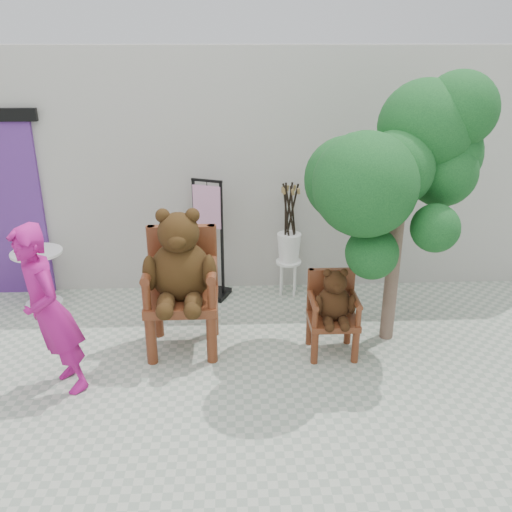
# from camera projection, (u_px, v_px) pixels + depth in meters

# --- Properties ---
(ground_plane) EXTENTS (60.00, 60.00, 0.00)m
(ground_plane) POSITION_uv_depth(u_px,v_px,m) (244.00, 410.00, 4.80)
(ground_plane) COLOR #A3A897
(ground_plane) RESTS_ON ground
(back_wall) EXTENTS (9.00, 1.00, 3.00)m
(back_wall) POSITION_uv_depth(u_px,v_px,m) (237.00, 167.00, 7.11)
(back_wall) COLOR #AEACA3
(back_wall) RESTS_ON ground
(chair_big) EXTENTS (0.73, 0.81, 1.54)m
(chair_big) POSITION_uv_depth(u_px,v_px,m) (181.00, 272.00, 5.46)
(chair_big) COLOR #4F2211
(chair_big) RESTS_ON ground
(chair_small) EXTENTS (0.50, 0.51, 0.95)m
(chair_small) POSITION_uv_depth(u_px,v_px,m) (333.00, 304.00, 5.49)
(chair_small) COLOR #4F2211
(chair_small) RESTS_ON ground
(person) EXTENTS (0.67, 0.71, 1.64)m
(person) POSITION_uv_depth(u_px,v_px,m) (49.00, 312.00, 4.78)
(person) COLOR #A61473
(person) RESTS_ON ground
(cafe_table) EXTENTS (0.60, 0.60, 0.70)m
(cafe_table) POSITION_uv_depth(u_px,v_px,m) (39.00, 272.00, 6.55)
(cafe_table) COLOR white
(cafe_table) RESTS_ON ground
(display_stand) EXTENTS (0.55, 0.50, 1.51)m
(display_stand) POSITION_uv_depth(u_px,v_px,m) (209.00, 253.00, 6.74)
(display_stand) COLOR black
(display_stand) RESTS_ON ground
(stool_bucket) EXTENTS (0.32, 0.32, 1.45)m
(stool_bucket) POSITION_uv_depth(u_px,v_px,m) (289.00, 247.00, 6.76)
(stool_bucket) COLOR white
(stool_bucket) RESTS_ON ground
(tree) EXTENTS (1.78, 1.53, 2.81)m
(tree) POSITION_uv_depth(u_px,v_px,m) (402.00, 164.00, 5.16)
(tree) COLOR brown
(tree) RESTS_ON ground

